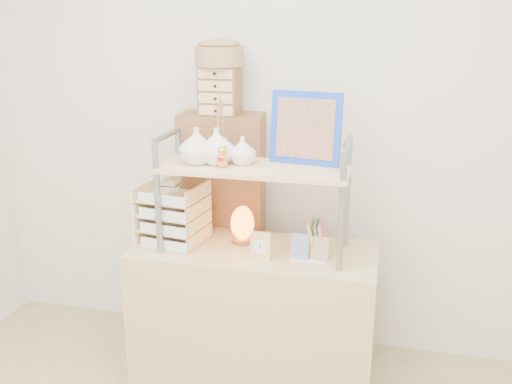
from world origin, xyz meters
TOP-DOWN VIEW (x-y plane):
  - room_shell at (0.00, 0.39)m, footprint 3.42×3.41m
  - desk at (0.00, 1.20)m, footprint 1.20×0.50m
  - cabinet at (-0.27, 1.57)m, footprint 0.47×0.28m
  - hutch at (-0.06, 1.21)m, footprint 0.90×0.34m
  - letter_tray at (-0.42, 1.18)m, footprint 0.31×0.30m
  - salt_lamp at (-0.08, 1.27)m, footprint 0.13×0.12m
  - desk_clock at (0.06, 1.08)m, footprint 0.09×0.04m
  - postcard_stand at (0.28, 1.13)m, footprint 0.18×0.06m
  - drawer_chest at (-0.27, 1.55)m, footprint 0.20×0.16m
  - woven_basket at (-0.27, 1.55)m, footprint 0.25×0.25m

SIDE VIEW (x-z plane):
  - desk at x=0.00m, z-range 0.00..0.75m
  - cabinet at x=-0.27m, z-range 0.00..1.35m
  - postcard_stand at x=0.28m, z-range 0.72..0.85m
  - desk_clock at x=0.06m, z-range 0.75..0.88m
  - salt_lamp at x=-0.08m, z-range 0.75..0.94m
  - letter_tray at x=-0.42m, z-range 0.72..1.06m
  - hutch at x=-0.06m, z-range 0.82..1.59m
  - drawer_chest at x=-0.27m, z-range 1.35..1.60m
  - woven_basket at x=-0.27m, z-range 1.60..1.70m
  - room_shell at x=0.00m, z-range 0.39..3.00m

